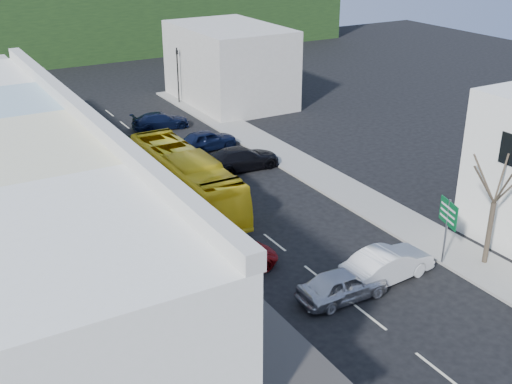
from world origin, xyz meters
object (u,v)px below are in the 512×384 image
at_px(bus, 185,180).
at_px(traffic_signal, 178,76).
at_px(pedestrian_left, 130,275).
at_px(car_silver, 343,286).
at_px(direction_sign, 446,233).
at_px(street_tree, 494,203).
at_px(car_white, 387,266).
at_px(car_red, 232,258).

distance_m(bus, traffic_signal, 22.53).
distance_m(bus, pedestrian_left, 10.25).
xyz_separation_m(car_silver, direction_sign, (6.24, 0.01, 1.09)).
height_order(pedestrian_left, street_tree, street_tree).
height_order(bus, direction_sign, direction_sign).
distance_m(bus, street_tree, 17.48).
xyz_separation_m(pedestrian_left, street_tree, (16.34, -6.24, 2.41)).
relative_size(bus, car_white, 2.64).
height_order(bus, car_red, bus).
bearing_deg(car_silver, car_white, -82.58).
relative_size(car_red, direction_sign, 1.28).
xyz_separation_m(car_white, street_tree, (5.18, -1.38, 2.71)).
bearing_deg(pedestrian_left, street_tree, -108.94).
relative_size(bus, traffic_signal, 2.25).
bearing_deg(street_tree, car_silver, 172.68).
relative_size(car_white, street_tree, 0.65).
height_order(car_silver, car_red, same).
relative_size(pedestrian_left, traffic_signal, 0.33).
height_order(bus, car_white, bus).
bearing_deg(car_silver, pedestrian_left, 58.51).
bearing_deg(car_silver, traffic_signal, -10.53).
xyz_separation_m(bus, pedestrian_left, (-6.38, -8.00, -0.55)).
bearing_deg(street_tree, bus, 124.97).
bearing_deg(pedestrian_left, car_white, -111.56).
distance_m(car_red, street_tree, 12.98).
bearing_deg(direction_sign, pedestrian_left, 177.25).
distance_m(car_red, pedestrian_left, 5.09).
bearing_deg(car_white, traffic_signal, -11.25).
height_order(car_red, traffic_signal, traffic_signal).
relative_size(car_red, traffic_signal, 0.89).
distance_m(street_tree, traffic_signal, 35.06).
bearing_deg(bus, traffic_signal, 67.77).
xyz_separation_m(bus, car_red, (-1.32, -8.40, -0.85)).
xyz_separation_m(car_red, direction_sign, (9.42, -4.79, 1.09)).
bearing_deg(street_tree, car_white, 165.08).
bearing_deg(traffic_signal, bus, 50.28).
xyz_separation_m(car_white, traffic_signal, (3.86, 33.65, 1.88)).
bearing_deg(traffic_signal, car_white, 66.30).
relative_size(street_tree, traffic_signal, 1.32).
bearing_deg(traffic_signal, direction_sign, 71.94).
bearing_deg(car_red, street_tree, -114.93).
distance_m(bus, car_white, 13.74).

